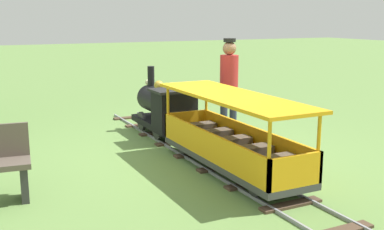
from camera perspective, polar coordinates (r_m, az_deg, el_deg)
name	(u,v)px	position (r m, az deg, el deg)	size (l,w,h in m)	color
ground_plane	(188,149)	(7.18, -0.50, -4.10)	(60.00, 60.00, 0.00)	#608442
track	(198,154)	(6.89, 0.75, -4.65)	(0.73, 6.40, 0.04)	gray
locomotive	(165,108)	(7.84, -3.30, 0.87)	(0.69, 1.45, 1.08)	black
passenger_car	(231,141)	(6.02, 4.69, -3.10)	(0.79, 2.70, 0.97)	#3F3F3F
conductor_person	(229,79)	(7.81, 4.47, 4.31)	(0.30, 0.30, 1.62)	#282D47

